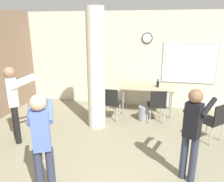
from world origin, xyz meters
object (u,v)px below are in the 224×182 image
(bottle_on_table, at_px, (158,84))
(chair_mid_room, at_px, (214,119))
(folding_table, at_px, (148,88))
(person_playing_front, at_px, (42,139))
(chair_table_right, at_px, (157,103))
(person_playing_side, at_px, (193,129))
(person_watching_back, at_px, (14,99))
(chair_table_left, at_px, (111,101))

(bottle_on_table, distance_m, chair_mid_room, 1.86)
(folding_table, distance_m, person_playing_front, 3.79)
(folding_table, bearing_deg, chair_table_right, -67.30)
(folding_table, height_order, person_playing_side, person_playing_side)
(bottle_on_table, xyz_separation_m, person_watching_back, (-2.87, -2.24, 0.11))
(bottle_on_table, distance_m, person_watching_back, 3.64)
(person_watching_back, xyz_separation_m, person_playing_front, (1.35, -1.33, -0.03))
(chair_table_left, relative_size, person_playing_side, 0.57)
(bottle_on_table, height_order, chair_mid_room, bottle_on_table)
(person_watching_back, relative_size, person_playing_side, 1.06)
(person_playing_front, bearing_deg, bottle_on_table, 67.06)
(chair_table_right, bearing_deg, person_playing_side, -75.72)
(folding_table, relative_size, chair_table_right, 1.62)
(folding_table, relative_size, person_watching_back, 0.86)
(chair_mid_room, bearing_deg, person_watching_back, -168.22)
(person_playing_front, xyz_separation_m, person_playing_side, (2.05, 0.81, -0.02))
(chair_table_right, xyz_separation_m, person_playing_side, (0.54, -2.11, 0.39))
(chair_table_left, distance_m, person_playing_side, 2.66)
(folding_table, relative_size, chair_mid_room, 1.62)
(bottle_on_table, bearing_deg, person_playing_side, -78.90)
(chair_table_right, height_order, person_playing_side, person_playing_side)
(chair_table_left, xyz_separation_m, person_watching_back, (-1.71, -1.49, 0.45))
(folding_table, distance_m, chair_table_left, 1.18)
(folding_table, relative_size, chair_table_left, 1.62)
(chair_table_right, bearing_deg, folding_table, 112.70)
(folding_table, height_order, person_playing_front, person_playing_front)
(person_watching_back, distance_m, person_playing_front, 1.90)
(chair_table_right, distance_m, person_playing_side, 2.21)
(chair_table_left, relative_size, chair_mid_room, 1.00)
(person_playing_front, relative_size, person_playing_side, 1.02)
(bottle_on_table, height_order, person_playing_front, person_playing_front)
(chair_table_left, height_order, person_playing_front, person_playing_front)
(chair_table_left, bearing_deg, person_playing_side, -49.80)
(folding_table, xyz_separation_m, person_playing_front, (-1.24, -3.57, 0.22))
(chair_table_left, bearing_deg, chair_table_right, 4.76)
(folding_table, height_order, chair_table_right, chair_table_right)
(person_playing_front, bearing_deg, chair_mid_room, 38.86)
(chair_mid_room, distance_m, chair_table_right, 1.39)
(chair_table_right, bearing_deg, chair_table_left, -175.24)
(person_playing_side, bearing_deg, chair_table_right, 104.28)
(person_playing_front, bearing_deg, chair_table_right, 62.50)
(person_watching_back, bearing_deg, chair_table_right, 28.90)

